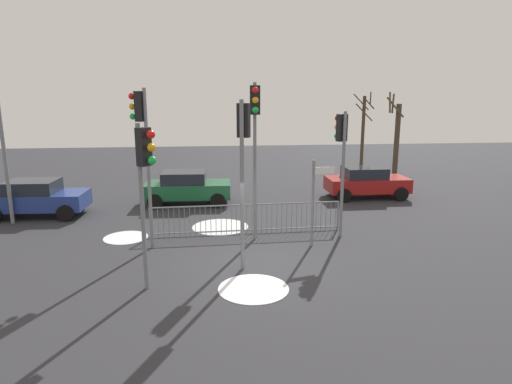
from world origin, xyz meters
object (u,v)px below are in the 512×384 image
(direction_sign_post, at_px, (315,198))
(traffic_light_mid_left, at_px, (142,133))
(traffic_light_foreground_left, at_px, (255,127))
(traffic_light_mid_right, at_px, (341,146))
(bare_tree_left, at_px, (396,135))
(car_blue_trailing, at_px, (36,197))
(bare_tree_centre, at_px, (363,127))
(car_green_near, at_px, (187,187))
(traffic_light_foreground_right, at_px, (145,170))
(traffic_light_rear_right, at_px, (243,147))
(car_red_mid, at_px, (366,182))

(direction_sign_post, bearing_deg, traffic_light_mid_left, 162.35)
(traffic_light_foreground_left, xyz_separation_m, direction_sign_post, (1.85, -0.67, -2.20))
(traffic_light_mid_right, relative_size, bare_tree_left, 0.86)
(car_blue_trailing, relative_size, bare_tree_centre, 0.77)
(traffic_light_mid_left, height_order, car_green_near, traffic_light_mid_left)
(car_green_near, bearing_deg, car_blue_trailing, -164.00)
(direction_sign_post, height_order, bare_tree_centre, bare_tree_centre)
(traffic_light_mid_left, relative_size, bare_tree_centre, 1.00)
(direction_sign_post, xyz_separation_m, car_blue_trailing, (-10.29, 4.65, -0.82))
(car_green_near, xyz_separation_m, car_blue_trailing, (-5.93, -1.42, 0.00))
(traffic_light_foreground_right, height_order, direction_sign_post, traffic_light_foreground_right)
(car_green_near, bearing_deg, traffic_light_rear_right, -73.17)
(traffic_light_mid_left, xyz_separation_m, bare_tree_left, (13.40, 12.03, -1.29))
(car_blue_trailing, bearing_deg, traffic_light_foreground_right, -51.79)
(traffic_light_mid_left, relative_size, direction_sign_post, 1.78)
(traffic_light_foreground_right, xyz_separation_m, bare_tree_left, (12.92, 15.25, -0.69))
(traffic_light_foreground_right, xyz_separation_m, car_green_near, (0.50, 8.90, -2.29))
(car_red_mid, bearing_deg, traffic_light_rear_right, -128.51)
(traffic_light_rear_right, relative_size, traffic_light_foreground_right, 1.13)
(traffic_light_foreground_right, distance_m, car_red_mid, 13.04)
(traffic_light_mid_right, height_order, bare_tree_left, bare_tree_left)
(traffic_light_mid_left, bearing_deg, car_blue_trailing, 68.31)
(car_red_mid, distance_m, bare_tree_left, 7.40)
(traffic_light_foreground_left, distance_m, car_blue_trailing, 9.81)
(bare_tree_left, relative_size, bare_tree_centre, 1.00)
(direction_sign_post, bearing_deg, traffic_light_rear_right, -159.38)
(traffic_light_mid_right, xyz_separation_m, direction_sign_post, (-1.09, -0.93, -1.56))
(traffic_light_foreground_right, distance_m, traffic_light_mid_right, 7.04)
(traffic_light_rear_right, distance_m, traffic_light_foreground_right, 2.76)
(bare_tree_left, distance_m, bare_tree_centre, 3.90)
(car_green_near, distance_m, bare_tree_left, 14.04)
(car_blue_trailing, bearing_deg, bare_tree_centre, 35.58)
(traffic_light_rear_right, bearing_deg, traffic_light_mid_right, 58.74)
(traffic_light_mid_left, xyz_separation_m, bare_tree_centre, (12.66, 15.85, -1.08))
(traffic_light_mid_left, bearing_deg, car_red_mid, -38.34)
(bare_tree_centre, bearing_deg, traffic_light_mid_left, -128.63)
(traffic_light_rear_right, xyz_separation_m, direction_sign_post, (2.40, 1.63, -1.85))
(car_red_mid, relative_size, bare_tree_centre, 0.76)
(traffic_light_foreground_left, bearing_deg, car_blue_trailing, -21.84)
(traffic_light_foreground_left, height_order, car_green_near, traffic_light_foreground_left)
(traffic_light_mid_left, distance_m, car_blue_trailing, 7.15)
(traffic_light_rear_right, relative_size, bare_tree_left, 0.94)
(traffic_light_mid_right, xyz_separation_m, bare_tree_left, (6.97, 11.48, -0.77))
(traffic_light_foreground_right, relative_size, car_red_mid, 1.09)
(traffic_light_foreground_right, distance_m, car_green_near, 9.21)
(car_red_mid, distance_m, bare_tree_centre, 10.52)
(bare_tree_centre, bearing_deg, traffic_light_foreground_right, -122.57)
(car_green_near, xyz_separation_m, bare_tree_centre, (11.68, 10.16, 1.81))
(traffic_light_mid_left, xyz_separation_m, car_red_mid, (9.40, 6.01, -2.90))
(traffic_light_foreground_right, xyz_separation_m, traffic_light_foreground_left, (3.01, 3.50, 0.73))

